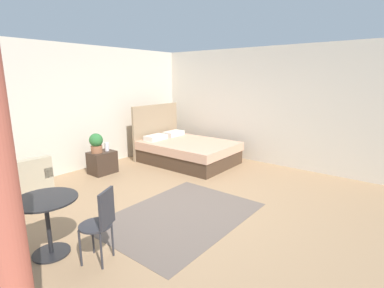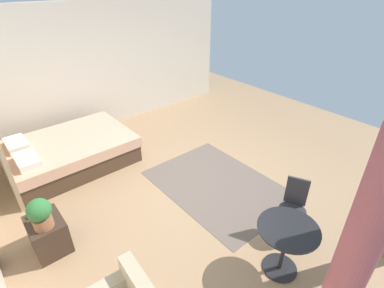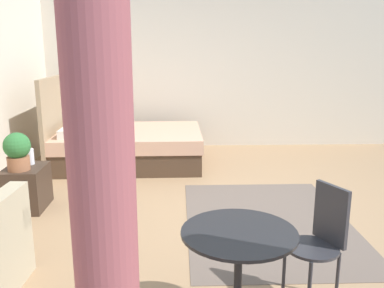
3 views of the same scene
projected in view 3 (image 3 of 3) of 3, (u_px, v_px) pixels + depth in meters
ground_plane at (244, 209)px, 4.63m from camera, size 9.20×9.22×0.02m
wall_right at (219, 70)px, 7.32m from camera, size 0.12×6.22×2.73m
area_rug at (268, 221)px, 4.28m from camera, size 2.33×1.68×0.01m
bed at (124, 145)px, 6.34m from camera, size 1.59×2.22×1.35m
nightstand at (26, 188)px, 4.59m from camera, size 0.53×0.42×0.48m
potted_plant at (17, 150)px, 4.38m from camera, size 0.28×0.28×0.41m
vase at (30, 157)px, 4.63m from camera, size 0.09×0.09×0.18m
balcony_table at (238, 263)px, 2.51m from camera, size 0.71×0.71×0.70m
cafe_chair_near_window at (321, 235)px, 2.81m from camera, size 0.48×0.48×0.86m
curtain_right at (103, 190)px, 1.53m from camera, size 0.25×0.25×2.52m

